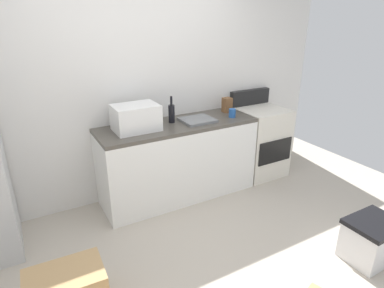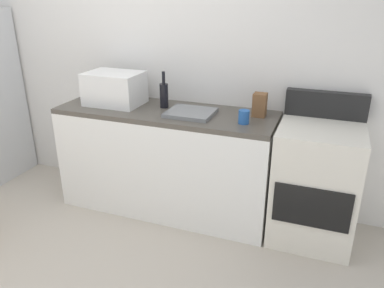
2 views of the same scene
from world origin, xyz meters
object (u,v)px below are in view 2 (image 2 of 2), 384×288
at_px(coffee_mug, 244,117).
at_px(knife_block, 260,105).
at_px(stove_oven, 315,182).
at_px(wine_bottle, 164,95).
at_px(microwave, 115,88).

bearing_deg(coffee_mug, knife_block, 71.20).
height_order(stove_oven, wine_bottle, wine_bottle).
bearing_deg(coffee_mug, wine_bottle, 166.75).
height_order(stove_oven, microwave, microwave).
distance_m(stove_oven, knife_block, 0.72).
bearing_deg(stove_oven, knife_block, 167.65).
relative_size(microwave, coffee_mug, 4.60).
height_order(stove_oven, coffee_mug, stove_oven).
height_order(stove_oven, knife_block, stove_oven).
relative_size(wine_bottle, coffee_mug, 3.00).
distance_m(wine_bottle, coffee_mug, 0.73).
relative_size(stove_oven, microwave, 2.39).
distance_m(stove_oven, coffee_mug, 0.74).
bearing_deg(stove_oven, coffee_mug, -169.01).
bearing_deg(coffee_mug, stove_oven, 10.99).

